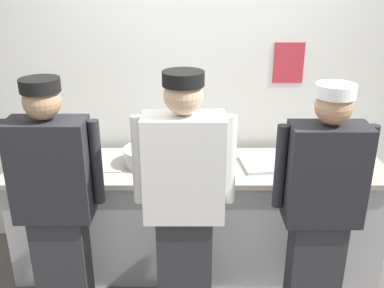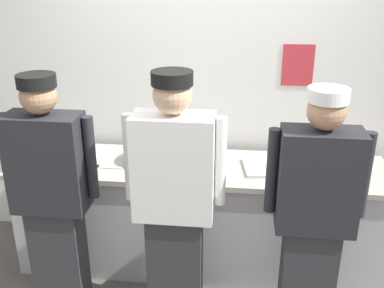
{
  "view_description": "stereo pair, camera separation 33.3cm",
  "coord_description": "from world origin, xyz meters",
  "px_view_note": "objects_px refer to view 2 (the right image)",
  "views": [
    {
      "loc": [
        -0.04,
        -2.7,
        2.29
      ],
      "look_at": [
        -0.05,
        0.39,
        1.04
      ],
      "focal_mm": 41.51,
      "sensor_mm": 36.0,
      "label": 1
    },
    {
      "loc": [
        0.29,
        -2.68,
        2.29
      ],
      "look_at": [
        -0.05,
        0.39,
        1.04
      ],
      "focal_mm": 41.51,
      "sensor_mm": 36.0,
      "label": 2
    }
  ],
  "objects_px": {
    "squeeze_bottle_primary": "(350,161)",
    "deli_cup": "(89,145)",
    "plate_stack_front": "(191,156)",
    "ramekin_orange_sauce": "(90,155)",
    "ramekin_green_sauce": "(356,160)",
    "mixing_bowl_steel": "(150,154)",
    "chef_near_left": "(52,194)",
    "chef_center": "(174,201)",
    "chef_far_right": "(314,214)",
    "sheet_tray": "(279,167)",
    "chefs_knife": "(102,167)"
  },
  "relations": [
    {
      "from": "squeeze_bottle_primary",
      "to": "deli_cup",
      "type": "xyz_separation_m",
      "value": [
        -2.01,
        0.18,
        -0.04
      ]
    },
    {
      "from": "plate_stack_front",
      "to": "ramekin_orange_sauce",
      "type": "xyz_separation_m",
      "value": [
        -0.8,
        -0.0,
        -0.03
      ]
    },
    {
      "from": "ramekin_green_sauce",
      "to": "deli_cup",
      "type": "height_order",
      "value": "deli_cup"
    },
    {
      "from": "plate_stack_front",
      "to": "mixing_bowl_steel",
      "type": "height_order",
      "value": "mixing_bowl_steel"
    },
    {
      "from": "squeeze_bottle_primary",
      "to": "ramekin_orange_sauce",
      "type": "distance_m",
      "value": 1.96
    },
    {
      "from": "squeeze_bottle_primary",
      "to": "chef_near_left",
      "type": "bearing_deg",
      "value": -163.06
    },
    {
      "from": "ramekin_orange_sauce",
      "to": "chef_near_left",
      "type": "bearing_deg",
      "value": -92.8
    },
    {
      "from": "mixing_bowl_steel",
      "to": "ramekin_green_sauce",
      "type": "xyz_separation_m",
      "value": [
        1.57,
        0.16,
        -0.04
      ]
    },
    {
      "from": "chef_center",
      "to": "deli_cup",
      "type": "xyz_separation_m",
      "value": [
        -0.83,
        0.83,
        -0.0
      ]
    },
    {
      "from": "squeeze_bottle_primary",
      "to": "chef_center",
      "type": "bearing_deg",
      "value": -151.34
    },
    {
      "from": "chef_center",
      "to": "ramekin_green_sauce",
      "type": "relative_size",
      "value": 21.4
    },
    {
      "from": "chef_far_right",
      "to": "ramekin_green_sauce",
      "type": "xyz_separation_m",
      "value": [
        0.43,
        0.83,
        0.01
      ]
    },
    {
      "from": "plate_stack_front",
      "to": "ramekin_green_sauce",
      "type": "relative_size",
      "value": 2.71
    },
    {
      "from": "chef_near_left",
      "to": "squeeze_bottle_primary",
      "type": "distance_m",
      "value": 2.08
    },
    {
      "from": "sheet_tray",
      "to": "chefs_knife",
      "type": "distance_m",
      "value": 1.32
    },
    {
      "from": "chef_near_left",
      "to": "sheet_tray",
      "type": "bearing_deg",
      "value": 22.44
    },
    {
      "from": "chef_center",
      "to": "chefs_knife",
      "type": "relative_size",
      "value": 6.36
    },
    {
      "from": "chef_far_right",
      "to": "sheet_tray",
      "type": "height_order",
      "value": "chef_far_right"
    },
    {
      "from": "chef_near_left",
      "to": "ramekin_orange_sauce",
      "type": "height_order",
      "value": "chef_near_left"
    },
    {
      "from": "chef_far_right",
      "to": "squeeze_bottle_primary",
      "type": "xyz_separation_m",
      "value": [
        0.33,
        0.63,
        0.08
      ]
    },
    {
      "from": "mixing_bowl_steel",
      "to": "squeeze_bottle_primary",
      "type": "bearing_deg",
      "value": -1.1
    },
    {
      "from": "sheet_tray",
      "to": "deli_cup",
      "type": "height_order",
      "value": "deli_cup"
    },
    {
      "from": "plate_stack_front",
      "to": "sheet_tray",
      "type": "height_order",
      "value": "plate_stack_front"
    },
    {
      "from": "chef_near_left",
      "to": "chefs_knife",
      "type": "bearing_deg",
      "value": 69.67
    },
    {
      "from": "chef_center",
      "to": "chef_far_right",
      "type": "distance_m",
      "value": 0.85
    },
    {
      "from": "chef_near_left",
      "to": "mixing_bowl_steel",
      "type": "height_order",
      "value": "chef_near_left"
    },
    {
      "from": "chef_center",
      "to": "ramekin_orange_sauce",
      "type": "height_order",
      "value": "chef_center"
    },
    {
      "from": "deli_cup",
      "to": "mixing_bowl_steel",
      "type": "bearing_deg",
      "value": -16.18
    },
    {
      "from": "chef_near_left",
      "to": "plate_stack_front",
      "type": "relative_size",
      "value": 7.67
    },
    {
      "from": "mixing_bowl_steel",
      "to": "chefs_knife",
      "type": "relative_size",
      "value": 1.34
    },
    {
      "from": "ramekin_green_sauce",
      "to": "ramekin_orange_sauce",
      "type": "distance_m",
      "value": 2.06
    },
    {
      "from": "chef_far_right",
      "to": "squeeze_bottle_primary",
      "type": "relative_size",
      "value": 8.75
    },
    {
      "from": "chef_far_right",
      "to": "chef_center",
      "type": "bearing_deg",
      "value": -179.17
    },
    {
      "from": "squeeze_bottle_primary",
      "to": "chefs_knife",
      "type": "xyz_separation_m",
      "value": [
        -1.81,
        -0.11,
        -0.09
      ]
    },
    {
      "from": "chef_center",
      "to": "mixing_bowl_steel",
      "type": "distance_m",
      "value": 0.73
    },
    {
      "from": "ramekin_orange_sauce",
      "to": "chefs_knife",
      "type": "bearing_deg",
      "value": -49.22
    },
    {
      "from": "chef_near_left",
      "to": "deli_cup",
      "type": "bearing_deg",
      "value": 91.14
    },
    {
      "from": "sheet_tray",
      "to": "chefs_knife",
      "type": "relative_size",
      "value": 1.91
    },
    {
      "from": "sheet_tray",
      "to": "ramekin_orange_sauce",
      "type": "relative_size",
      "value": 4.81
    },
    {
      "from": "plate_stack_front",
      "to": "squeeze_bottle_primary",
      "type": "relative_size",
      "value": 1.16
    },
    {
      "from": "mixing_bowl_steel",
      "to": "chefs_knife",
      "type": "bearing_deg",
      "value": -157.36
    },
    {
      "from": "chef_far_right",
      "to": "sheet_tray",
      "type": "xyz_separation_m",
      "value": [
        -0.16,
        0.65,
        0.0
      ]
    },
    {
      "from": "deli_cup",
      "to": "chef_center",
      "type": "bearing_deg",
      "value": -45.19
    },
    {
      "from": "squeeze_bottle_primary",
      "to": "sheet_tray",
      "type": "bearing_deg",
      "value": 178.56
    },
    {
      "from": "plate_stack_front",
      "to": "sheet_tray",
      "type": "distance_m",
      "value": 0.67
    },
    {
      "from": "ramekin_green_sauce",
      "to": "ramekin_orange_sauce",
      "type": "bearing_deg",
      "value": -176.33
    },
    {
      "from": "chef_center",
      "to": "ramekin_orange_sauce",
      "type": "distance_m",
      "value": 1.05
    },
    {
      "from": "chef_center",
      "to": "plate_stack_front",
      "type": "height_order",
      "value": "chef_center"
    },
    {
      "from": "ramekin_green_sauce",
      "to": "deli_cup",
      "type": "bearing_deg",
      "value": -179.82
    },
    {
      "from": "chef_center",
      "to": "sheet_tray",
      "type": "height_order",
      "value": "chef_center"
    }
  ]
}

